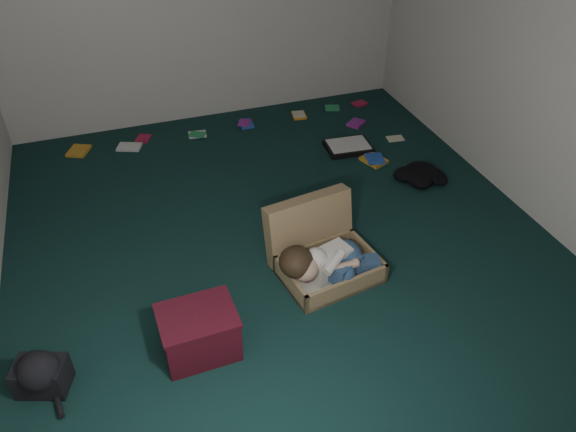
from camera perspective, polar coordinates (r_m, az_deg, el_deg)
floor at (r=4.28m, az=-0.66°, el=-2.60°), size 4.50×4.50×0.00m
wall_front at (r=1.97m, az=21.09°, el=-12.77°), size 4.50×0.00×4.50m
wall_right at (r=4.59m, az=24.60°, el=15.69°), size 0.00×4.50×4.50m
suitcase at (r=3.98m, az=3.35°, el=-3.52°), size 0.75×0.74×0.48m
person at (r=3.83m, az=4.06°, el=-4.68°), size 0.73×0.35×0.30m
maroon_bin at (r=3.46m, az=-9.02°, el=-11.60°), size 0.47×0.37×0.31m
backpack at (r=3.57m, az=-23.75°, el=-14.59°), size 0.43×0.38×0.21m
clothing_pile at (r=5.08m, az=13.65°, el=4.46°), size 0.53×0.45×0.16m
paper_tray at (r=5.43m, az=6.14°, el=7.02°), size 0.45×0.35×0.06m
book_scatter at (r=5.73m, az=-2.16°, el=8.67°), size 3.16×1.35×0.02m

